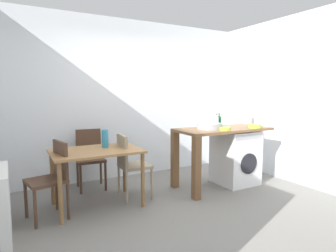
{
  "coord_description": "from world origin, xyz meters",
  "views": [
    {
      "loc": [
        -1.93,
        -2.97,
        1.47
      ],
      "look_at": [
        -0.02,
        0.45,
        1.01
      ],
      "focal_mm": 30.57,
      "sensor_mm": 36.0,
      "label": 1
    }
  ],
  "objects": [
    {
      "name": "ground_plane",
      "position": [
        0.0,
        0.0,
        0.0
      ],
      "size": [
        5.46,
        5.46,
        0.0
      ],
      "primitive_type": "plane",
      "color": "slate"
    },
    {
      "name": "wall_back",
      "position": [
        0.0,
        1.75,
        1.35
      ],
      "size": [
        4.6,
        0.1,
        2.7
      ],
      "primitive_type": "cube",
      "color": "silver",
      "rests_on": "ground_plane"
    },
    {
      "name": "wall_counter_side",
      "position": [
        2.15,
        0.0,
        1.35
      ],
      "size": [
        0.1,
        3.8,
        2.7
      ],
      "primitive_type": "cube",
      "color": "silver",
      "rests_on": "ground_plane"
    },
    {
      "name": "radiator",
      "position": [
        -2.02,
        0.3,
        0.35
      ],
      "size": [
        0.1,
        0.8,
        0.7
      ],
      "primitive_type": "cube",
      "color": "white",
      "rests_on": "ground_plane"
    },
    {
      "name": "dining_table",
      "position": [
        -0.98,
        0.62,
        0.64
      ],
      "size": [
        1.1,
        0.76,
        0.74
      ],
      "color": "#9E7042",
      "rests_on": "ground_plane"
    },
    {
      "name": "chair_person_seat",
      "position": [
        -1.53,
        0.53,
        0.51
      ],
      "size": [
        0.47,
        0.47,
        0.9
      ],
      "rotation": [
        0.0,
        0.0,
        1.78
      ],
      "color": "#4C3323",
      "rests_on": "ground_plane"
    },
    {
      "name": "chair_opposite",
      "position": [
        -0.5,
        0.67,
        0.51
      ],
      "size": [
        0.42,
        0.42,
        0.9
      ],
      "rotation": [
        0.0,
        0.0,
        -1.62
      ],
      "color": "gray",
      "rests_on": "ground_plane"
    },
    {
      "name": "chair_spare_by_wall",
      "position": [
        -0.87,
        1.39,
        0.51
      ],
      "size": [
        0.43,
        0.43,
        0.9
      ],
      "rotation": [
        0.0,
        0.0,
        3.05
      ],
      "color": "#4C3323",
      "rests_on": "ground_plane"
    },
    {
      "name": "kitchen_counter",
      "position": [
        0.76,
        0.46,
        0.76
      ],
      "size": [
        1.5,
        0.68,
        0.92
      ],
      "color": "brown",
      "rests_on": "ground_plane"
    },
    {
      "name": "washing_machine",
      "position": [
        1.23,
        0.46,
        0.43
      ],
      "size": [
        0.6,
        0.61,
        0.86
      ],
      "color": "white",
      "rests_on": "ground_plane"
    },
    {
      "name": "sink_basin",
      "position": [
        0.71,
        0.46,
        0.97
      ],
      "size": [
        0.38,
        0.38,
        0.09
      ],
      "primitive_type": "cylinder",
      "color": "#9EA0A5",
      "rests_on": "kitchen_counter"
    },
    {
      "name": "tap",
      "position": [
        0.71,
        0.64,
        1.06
      ],
      "size": [
        0.02,
        0.02,
        0.28
      ],
      "primitive_type": "cylinder",
      "color": "#B2B2B7",
      "rests_on": "kitchen_counter"
    },
    {
      "name": "bottle_tall_green",
      "position": [
        0.91,
        0.55,
        1.02
      ],
      "size": [
        0.06,
        0.06,
        0.22
      ],
      "color": "silver",
      "rests_on": "kitchen_counter"
    },
    {
      "name": "bottle_squat_brown",
      "position": [
        0.99,
        0.59,
        1.02
      ],
      "size": [
        0.07,
        0.07,
        0.22
      ],
      "color": "#19592D",
      "rests_on": "kitchen_counter"
    },
    {
      "name": "mixing_bowl",
      "position": [
        0.83,
        0.26,
        0.95
      ],
      "size": [
        0.17,
        0.17,
        0.05
      ],
      "color": "#A8C63D",
      "rests_on": "kitchen_counter"
    },
    {
      "name": "utensil_crock",
      "position": [
        1.6,
        0.51,
        0.99
      ],
      "size": [
        0.11,
        0.11,
        0.3
      ],
      "color": "gray",
      "rests_on": "kitchen_counter"
    },
    {
      "name": "colander",
      "position": [
        1.42,
        0.24,
        0.95
      ],
      "size": [
        0.2,
        0.2,
        0.06
      ],
      "color": "#A8C63D",
      "rests_on": "kitchen_counter"
    },
    {
      "name": "vase",
      "position": [
        -0.83,
        0.72,
        0.86
      ],
      "size": [
        0.09,
        0.09,
        0.24
      ],
      "primitive_type": "cylinder",
      "color": "teal",
      "rests_on": "dining_table"
    },
    {
      "name": "scissors",
      "position": [
        0.92,
        0.36,
        0.92
      ],
      "size": [
        0.15,
        0.06,
        0.01
      ],
      "color": "#B2B2B7",
      "rests_on": "kitchen_counter"
    }
  ]
}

